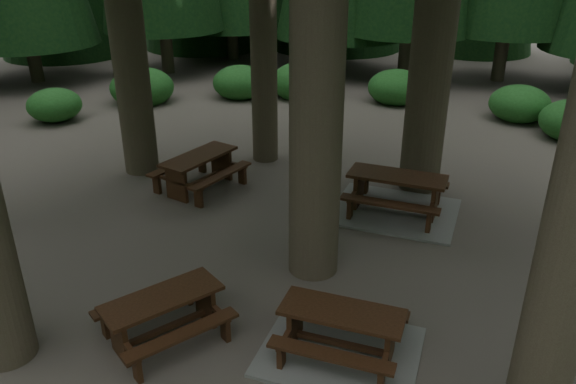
% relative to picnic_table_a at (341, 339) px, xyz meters
% --- Properties ---
extents(ground, '(80.00, 80.00, 0.00)m').
position_rel_picnic_table_a_xyz_m(ground, '(-1.63, 1.83, -0.24)').
color(ground, '#504841').
rests_on(ground, ground).
extents(picnic_table_a, '(2.27, 1.93, 0.72)m').
position_rel_picnic_table_a_xyz_m(picnic_table_a, '(0.00, 0.00, 0.00)').
color(picnic_table_a, gray).
rests_on(picnic_table_a, ground).
extents(picnic_table_b, '(2.03, 2.25, 0.80)m').
position_rel_picnic_table_a_xyz_m(picnic_table_b, '(-4.02, 4.66, 0.30)').
color(picnic_table_b, black).
rests_on(picnic_table_b, ground).
extents(picnic_table_c, '(2.73, 2.34, 0.85)m').
position_rel_picnic_table_a_xyz_m(picnic_table_c, '(0.36, 4.54, 0.06)').
color(picnic_table_c, gray).
rests_on(picnic_table_c, ground).
extents(picnic_table_e, '(2.08, 2.13, 0.72)m').
position_rel_picnic_table_a_xyz_m(picnic_table_e, '(-2.48, -0.31, 0.24)').
color(picnic_table_e, black).
rests_on(picnic_table_e, ground).
extents(shrub_ring, '(23.86, 24.64, 1.49)m').
position_rel_picnic_table_a_xyz_m(shrub_ring, '(-0.92, 2.58, 0.16)').
color(shrub_ring, '#256322').
rests_on(shrub_ring, ground).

